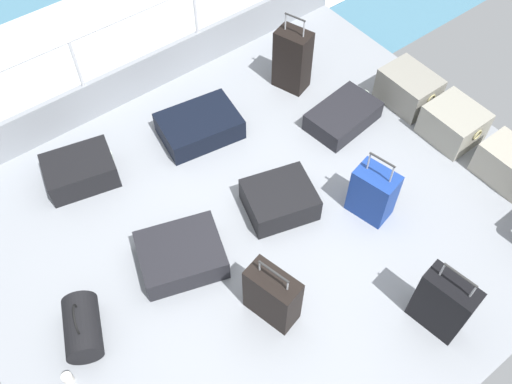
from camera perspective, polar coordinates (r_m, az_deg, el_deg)
The scene contains 18 objects.
ground_plane at distance 5.21m, azimuth 1.42°, elevation -2.79°, with size 4.40×5.20×0.06m, color gray.
gunwale_port at distance 6.27m, azimuth -11.20°, elevation 11.81°, with size 0.06×5.20×0.45m, color gray.
railing_port at distance 5.92m, azimuth -12.07°, elevation 15.80°, with size 0.04×4.20×1.02m.
sea_wake at distance 7.67m, azimuth -16.09°, elevation 14.05°, with size 12.00×12.00×0.01m.
cargo_crate_0 at distance 6.26m, azimuth 15.39°, elevation 10.21°, with size 0.62×0.44×0.37m.
cargo_crate_1 at distance 6.04m, azimuth 19.62°, elevation 6.65°, with size 0.57×0.49×0.36m.
cargo_crate_2 at distance 5.86m, azimuth 24.48°, elevation 2.61°, with size 0.58×0.39×0.37m.
suitcase_0 at distance 5.78m, azimuth -5.82°, elevation 6.76°, with size 0.68×0.87×0.24m.
suitcase_1 at distance 4.88m, azimuth -7.68°, elevation -6.43°, with size 0.78×0.86×0.24m.
suitcase_2 at distance 5.14m, azimuth 2.44°, elevation -0.79°, with size 0.68×0.74×0.27m.
suitcase_3 at distance 5.12m, azimuth 11.92°, elevation -0.12°, with size 0.43×0.33×0.75m.
suitcase_4 at distance 4.65m, azimuth 18.66°, elevation -10.80°, with size 0.45×0.27×0.79m.
suitcase_5 at distance 5.94m, azimuth 8.92°, elevation 7.72°, with size 0.56×0.79×0.22m.
suitcase_6 at distance 5.60m, azimuth -17.61°, elevation 2.10°, with size 0.62×0.74×0.27m.
suitcase_7 at distance 6.14m, azimuth 3.75°, elevation 13.40°, with size 0.42×0.35×0.91m.
suitcase_8 at distance 4.48m, azimuth 1.69°, elevation -10.59°, with size 0.48×0.32×0.69m.
duffel_bag at distance 4.72m, azimuth -17.42°, elevation -13.11°, with size 0.57×0.45×0.42m.
paper_cup at distance 4.70m, azimuth -18.77°, elevation -17.68°, with size 0.08×0.08×0.10m, color white.
Camera 1 is at (2.21, -1.86, 4.31)m, focal length 38.93 mm.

